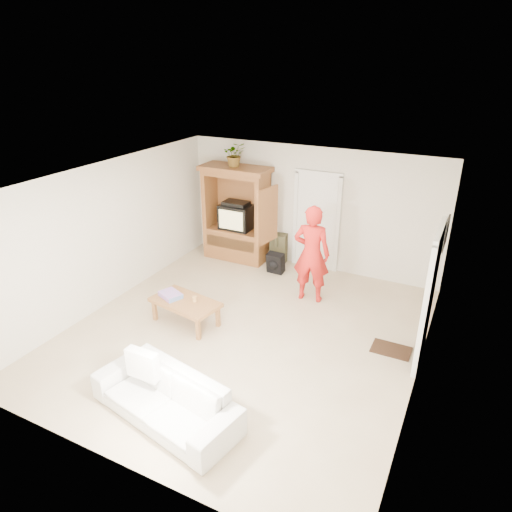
{
  "coord_description": "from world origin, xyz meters",
  "views": [
    {
      "loc": [
        3.06,
        -5.68,
        4.28
      ],
      "look_at": [
        -0.08,
        0.6,
        1.15
      ],
      "focal_mm": 32.0,
      "sensor_mm": 36.0,
      "label": 1
    }
  ],
  "objects_px": {
    "man": "(311,254)",
    "sofa": "(165,398)",
    "coffee_table": "(185,304)",
    "armoire": "(237,220)"
  },
  "relations": [
    {
      "from": "man",
      "to": "sofa",
      "type": "height_order",
      "value": "man"
    },
    {
      "from": "man",
      "to": "coffee_table",
      "type": "relative_size",
      "value": 1.47
    },
    {
      "from": "coffee_table",
      "to": "sofa",
      "type": "bearing_deg",
      "value": -52.33
    },
    {
      "from": "armoire",
      "to": "sofa",
      "type": "xyz_separation_m",
      "value": [
        1.59,
        -4.81,
        -0.61
      ]
    },
    {
      "from": "armoire",
      "to": "sofa",
      "type": "relative_size",
      "value": 1.03
    },
    {
      "from": "man",
      "to": "coffee_table",
      "type": "distance_m",
      "value": 2.44
    },
    {
      "from": "man",
      "to": "sofa",
      "type": "relative_size",
      "value": 0.91
    },
    {
      "from": "armoire",
      "to": "man",
      "type": "distance_m",
      "value": 2.39
    },
    {
      "from": "sofa",
      "to": "coffee_table",
      "type": "relative_size",
      "value": 1.61
    },
    {
      "from": "man",
      "to": "coffee_table",
      "type": "bearing_deg",
      "value": 40.51
    }
  ]
}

